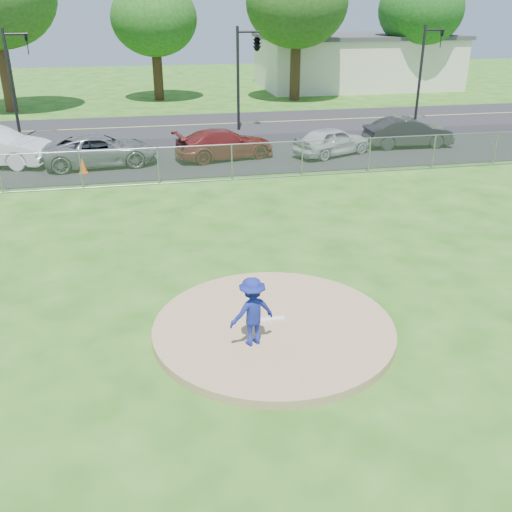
{
  "coord_description": "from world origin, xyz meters",
  "views": [
    {
      "loc": [
        -2.56,
        -10.71,
        6.8
      ],
      "look_at": [
        0.0,
        2.0,
        1.0
      ],
      "focal_mm": 40.0,
      "sensor_mm": 36.0,
      "label": 1
    }
  ],
  "objects_px": {
    "pitcher": "(252,312)",
    "parked_car_charcoal": "(408,132)",
    "traffic_cone": "(83,165)",
    "tree_center": "(153,7)",
    "traffic_signal_center": "(255,45)",
    "parked_car_pearl": "(332,141)",
    "traffic_signal_right": "(425,65)",
    "parked_car_darkred": "(225,144)",
    "commercial_building": "(356,61)",
    "traffic_signal_left": "(15,74)",
    "parked_car_gray": "(100,150)"
  },
  "relations": [
    {
      "from": "traffic_signal_center",
      "to": "traffic_signal_right",
      "type": "distance_m",
      "value": 10.34
    },
    {
      "from": "tree_center",
      "to": "parked_car_pearl",
      "type": "height_order",
      "value": "tree_center"
    },
    {
      "from": "traffic_signal_right",
      "to": "parked_car_darkred",
      "type": "xyz_separation_m",
      "value": [
        -12.99,
        -6.35,
        -2.67
      ]
    },
    {
      "from": "parked_car_charcoal",
      "to": "commercial_building",
      "type": "bearing_deg",
      "value": -11.47
    },
    {
      "from": "commercial_building",
      "to": "traffic_cone",
      "type": "relative_size",
      "value": 24.61
    },
    {
      "from": "tree_center",
      "to": "parked_car_gray",
      "type": "relative_size",
      "value": 1.99
    },
    {
      "from": "traffic_signal_left",
      "to": "commercial_building",
      "type": "bearing_deg",
      "value": 32.87
    },
    {
      "from": "commercial_building",
      "to": "parked_car_gray",
      "type": "distance_m",
      "value": 30.45
    },
    {
      "from": "traffic_signal_left",
      "to": "traffic_cone",
      "type": "height_order",
      "value": "traffic_signal_left"
    },
    {
      "from": "traffic_signal_left",
      "to": "parked_car_gray",
      "type": "distance_m",
      "value": 8.28
    },
    {
      "from": "traffic_signal_center",
      "to": "parked_car_charcoal",
      "type": "bearing_deg",
      "value": -40.67
    },
    {
      "from": "tree_center",
      "to": "traffic_signal_center",
      "type": "relative_size",
      "value": 1.76
    },
    {
      "from": "tree_center",
      "to": "traffic_signal_right",
      "type": "height_order",
      "value": "tree_center"
    },
    {
      "from": "traffic_signal_center",
      "to": "parked_car_pearl",
      "type": "bearing_deg",
      "value": -70.16
    },
    {
      "from": "traffic_signal_right",
      "to": "tree_center",
      "type": "bearing_deg",
      "value": 141.78
    },
    {
      "from": "parked_car_pearl",
      "to": "parked_car_charcoal",
      "type": "height_order",
      "value": "parked_car_charcoal"
    },
    {
      "from": "commercial_building",
      "to": "traffic_cone",
      "type": "distance_m",
      "value": 31.8
    },
    {
      "from": "commercial_building",
      "to": "traffic_cone",
      "type": "bearing_deg",
      "value": -131.77
    },
    {
      "from": "traffic_signal_right",
      "to": "commercial_building",
      "type": "bearing_deg",
      "value": 83.71
    },
    {
      "from": "commercial_building",
      "to": "traffic_cone",
      "type": "height_order",
      "value": "commercial_building"
    },
    {
      "from": "pitcher",
      "to": "parked_car_charcoal",
      "type": "xyz_separation_m",
      "value": [
        11.36,
        16.82,
        -0.22
      ]
    },
    {
      "from": "parked_car_darkred",
      "to": "pitcher",
      "type": "bearing_deg",
      "value": 161.9
    },
    {
      "from": "parked_car_darkred",
      "to": "tree_center",
      "type": "bearing_deg",
      "value": -4.61
    },
    {
      "from": "tree_center",
      "to": "parked_car_gray",
      "type": "distance_m",
      "value": 19.71
    },
    {
      "from": "pitcher",
      "to": "commercial_building",
      "type": "bearing_deg",
      "value": -129.68
    },
    {
      "from": "commercial_building",
      "to": "traffic_signal_center",
      "type": "relative_size",
      "value": 2.93
    },
    {
      "from": "traffic_signal_center",
      "to": "pitcher",
      "type": "relative_size",
      "value": 3.7
    },
    {
      "from": "traffic_signal_right",
      "to": "parked_car_gray",
      "type": "height_order",
      "value": "traffic_signal_right"
    },
    {
      "from": "pitcher",
      "to": "traffic_cone",
      "type": "distance_m",
      "value": 15.65
    },
    {
      "from": "traffic_signal_left",
      "to": "parked_car_pearl",
      "type": "xyz_separation_m",
      "value": [
        15.17,
        -6.75,
        -2.68
      ]
    },
    {
      "from": "commercial_building",
      "to": "pitcher",
      "type": "distance_m",
      "value": 42.08
    },
    {
      "from": "commercial_building",
      "to": "traffic_signal_center",
      "type": "xyz_separation_m",
      "value": [
        -12.03,
        -16.0,
        2.45
      ]
    },
    {
      "from": "commercial_building",
      "to": "traffic_signal_right",
      "type": "xyz_separation_m",
      "value": [
        -1.76,
        -16.0,
        1.2
      ]
    },
    {
      "from": "traffic_signal_left",
      "to": "parked_car_darkred",
      "type": "distance_m",
      "value": 12.15
    },
    {
      "from": "tree_center",
      "to": "traffic_signal_center",
      "type": "distance_m",
      "value": 13.12
    },
    {
      "from": "traffic_cone",
      "to": "parked_car_gray",
      "type": "bearing_deg",
      "value": 57.46
    },
    {
      "from": "traffic_cone",
      "to": "parked_car_pearl",
      "type": "relative_size",
      "value": 0.17
    },
    {
      "from": "tree_center",
      "to": "traffic_cone",
      "type": "relative_size",
      "value": 14.77
    },
    {
      "from": "tree_center",
      "to": "traffic_signal_right",
      "type": "xyz_separation_m",
      "value": [
        15.24,
        -12.0,
        -3.11
      ]
    },
    {
      "from": "commercial_building",
      "to": "parked_car_pearl",
      "type": "relative_size",
      "value": 4.14
    },
    {
      "from": "tree_center",
      "to": "pitcher",
      "type": "relative_size",
      "value": 6.5
    },
    {
      "from": "commercial_building",
      "to": "pitcher",
      "type": "xyz_separation_m",
      "value": [
        -16.61,
        -38.64,
        -1.2
      ]
    },
    {
      "from": "tree_center",
      "to": "traffic_signal_right",
      "type": "bearing_deg",
      "value": -38.22
    },
    {
      "from": "tree_center",
      "to": "pitcher",
      "type": "distance_m",
      "value": 35.08
    },
    {
      "from": "parked_car_darkred",
      "to": "parked_car_pearl",
      "type": "distance_m",
      "value": 5.17
    },
    {
      "from": "traffic_cone",
      "to": "parked_car_pearl",
      "type": "distance_m",
      "value": 11.6
    },
    {
      "from": "traffic_signal_right",
      "to": "parked_car_pearl",
      "type": "height_order",
      "value": "traffic_signal_right"
    },
    {
      "from": "traffic_cone",
      "to": "tree_center",
      "type": "bearing_deg",
      "value": 78.09
    },
    {
      "from": "traffic_signal_center",
      "to": "traffic_cone",
      "type": "distance_m",
      "value": 12.66
    },
    {
      "from": "tree_center",
      "to": "parked_car_gray",
      "type": "height_order",
      "value": "tree_center"
    }
  ]
}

